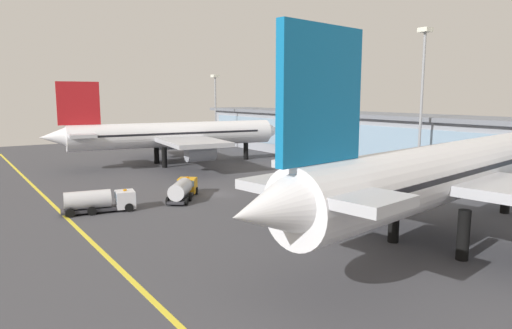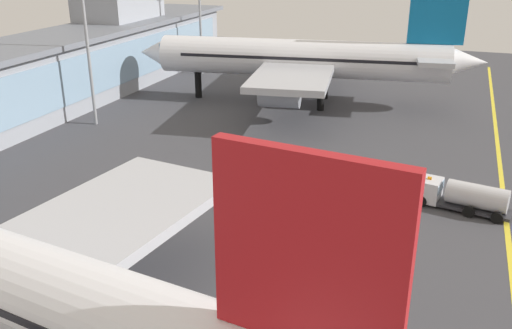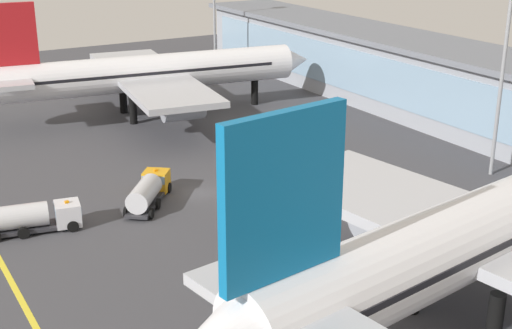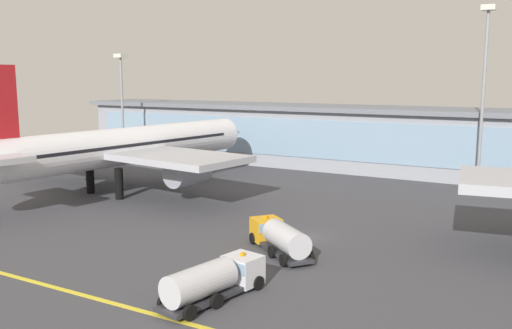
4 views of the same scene
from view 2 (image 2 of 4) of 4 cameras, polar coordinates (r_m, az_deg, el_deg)
ground_plane at (r=59.34m, az=2.75°, el=-2.29°), size 183.02×183.02×0.00m
taxiway_centreline_stripe at (r=57.49m, az=24.24°, el=-5.16°), size 146.41×0.50×0.01m
airliner_near_right at (r=89.35m, az=4.89°, el=10.69°), size 39.75×54.82×19.43m
fuel_tanker_truck at (r=57.34m, az=20.09°, el=-2.93°), size 4.36×9.34×2.90m
baggage_tug_near at (r=57.32m, az=8.20°, el=-1.76°), size 8.60×7.51×2.90m
apron_light_mast_west at (r=79.88m, az=-17.30°, el=15.33°), size 1.80×1.80×25.51m
apron_light_mast_east at (r=110.16m, az=-5.79°, el=15.93°), size 1.80×1.80×19.49m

